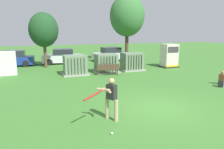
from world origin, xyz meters
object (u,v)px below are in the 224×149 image
object	(u,v)px
park_bench	(108,69)
parked_car_leftmost	(13,59)
batter	(111,97)
seated_spectator	(223,79)
transformer_west	(75,65)
transformer_mid_west	(106,63)
backpack	(220,84)
parked_car_right_of_center	(110,54)
transformer_mid_east	(132,62)
parked_car_left_of_center	(62,57)
generator_enclosure	(169,56)
sports_ball	(112,133)

from	to	relation	value
park_bench	parked_car_leftmost	size ratio (longest dim) A/B	0.43
batter	seated_spectator	distance (m)	9.50
parked_car_leftmost	batter	bearing A→B (deg)	-73.20
transformer_west	batter	size ratio (longest dim) A/B	1.21
transformer_west	transformer_mid_west	xyz separation A→B (m)	(2.71, 0.04, 0.00)
park_bench	backpack	distance (m)	8.25
seated_spectator	parked_car_right_of_center	distance (m)	14.08
backpack	parked_car_right_of_center	world-z (taller)	parked_car_right_of_center
transformer_mid_west	parked_car_right_of_center	distance (m)	7.50
seated_spectator	batter	bearing A→B (deg)	-162.84
transformer_mid_west	parked_car_leftmost	bearing A→B (deg)	140.73
transformer_mid_east	backpack	bearing A→B (deg)	-69.20
backpack	transformer_mid_east	bearing A→B (deg)	110.80
park_bench	seated_spectator	world-z (taller)	seated_spectator
seated_spectator	parked_car_left_of_center	distance (m)	16.02
transformer_west	backpack	world-z (taller)	transformer_west
seated_spectator	generator_enclosure	bearing A→B (deg)	83.69
transformer_mid_east	parked_car_left_of_center	world-z (taller)	same
transformer_mid_west	seated_spectator	bearing A→B (deg)	-48.55
parked_car_right_of_center	batter	bearing A→B (deg)	-109.76
parked_car_leftmost	parked_car_left_of_center	world-z (taller)	same
generator_enclosure	parked_car_leftmost	world-z (taller)	generator_enclosure
seated_spectator	backpack	size ratio (longest dim) A/B	2.19
park_bench	backpack	bearing A→B (deg)	-47.52
parked_car_leftmost	parked_car_left_of_center	distance (m)	4.98
batter	parked_car_leftmost	xyz separation A→B (m)	(-4.85, 16.06, -0.22)
batter	parked_car_right_of_center	bearing A→B (deg)	70.24
transformer_mid_east	backpack	distance (m)	7.92
park_bench	transformer_mid_east	bearing A→B (deg)	25.30
park_bench	sports_ball	xyz separation A→B (m)	(-3.24, -9.62, -0.49)
seated_spectator	park_bench	bearing A→B (deg)	137.68
transformer_mid_west	parked_car_right_of_center	xyz separation A→B (m)	(2.87, 6.93, -0.04)
seated_spectator	parked_car_right_of_center	size ratio (longest dim) A/B	0.22
transformer_west	transformer_mid_east	xyz separation A→B (m)	(5.27, 0.20, 0.00)
parked_car_leftmost	transformer_mid_east	bearing A→B (deg)	-31.06
batter	generator_enclosure	bearing A→B (deg)	45.45
transformer_mid_east	backpack	xyz separation A→B (m)	(2.81, -7.39, -0.57)
transformer_mid_west	parked_car_left_of_center	world-z (taller)	same
park_bench	generator_enclosure	bearing A→B (deg)	12.64
parked_car_leftmost	park_bench	bearing A→B (deg)	-44.65
generator_enclosure	sports_ball	distance (m)	15.20
seated_spectator	parked_car_left_of_center	world-z (taller)	parked_car_left_of_center
transformer_mid_east	park_bench	distance (m)	3.07
parked_car_leftmost	transformer_mid_west	bearing A→B (deg)	-39.27
parked_car_leftmost	parked_car_right_of_center	distance (m)	10.79
transformer_mid_west	generator_enclosure	distance (m)	6.82
transformer_mid_east	sports_ball	size ratio (longest dim) A/B	23.33
batter	sports_ball	distance (m)	1.55
sports_ball	parked_car_right_of_center	bearing A→B (deg)	70.36
batter	parked_car_right_of_center	size ratio (longest dim) A/B	0.40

